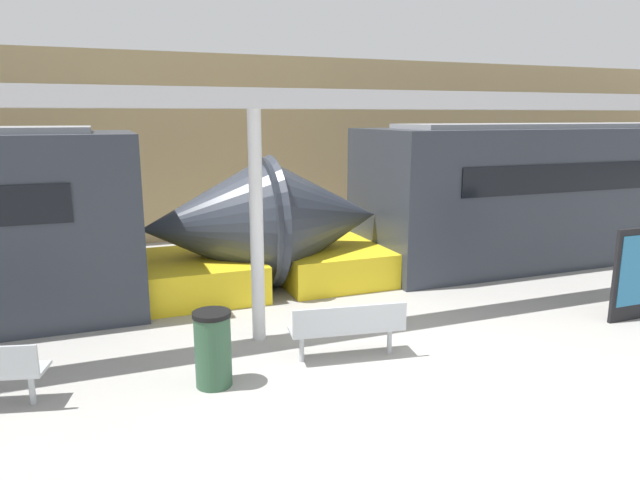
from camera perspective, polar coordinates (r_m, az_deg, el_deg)
ground_plane at (r=7.39m, az=9.58°, el=-15.10°), size 60.00×60.00×0.00m
station_wall at (r=16.21m, az=-9.00°, el=9.08°), size 56.00×0.20×5.00m
train_left at (r=16.18m, az=26.61°, el=4.44°), size 17.87×2.93×3.20m
bench_near at (r=8.07m, az=2.82°, el=-8.57°), size 1.67×0.67×0.83m
trash_bin at (r=7.46m, az=-10.66°, el=-10.63°), size 0.48×0.48×0.99m
poster_board at (r=10.94m, az=29.36°, el=-2.93°), size 1.17×0.07×1.58m
support_column_near at (r=8.51m, az=-6.36°, el=1.13°), size 0.20×0.20×3.48m
canopy_beam at (r=8.35m, az=-6.67°, el=13.87°), size 28.00×0.60×0.28m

